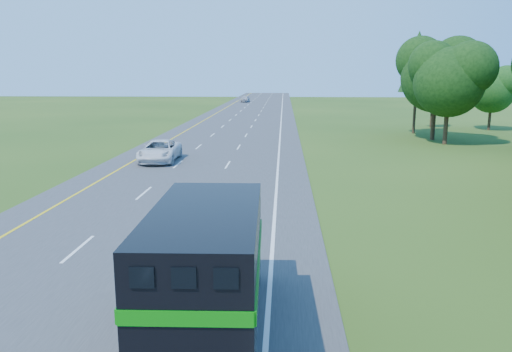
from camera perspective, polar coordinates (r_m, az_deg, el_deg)
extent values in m
cube|color=#38383A|center=(48.30, -3.84, 3.82)|extent=(15.00, 260.00, 0.04)
cube|color=yellow|center=(49.27, -10.22, 3.84)|extent=(0.15, 260.00, 0.01)
cube|color=white|center=(47.94, 2.71, 3.80)|extent=(0.15, 260.00, 0.01)
cylinder|color=black|center=(16.01, -7.59, -10.30)|extent=(0.37, 1.08, 1.07)
cylinder|color=black|center=(15.82, -0.14, -10.47)|extent=(0.37, 1.08, 1.07)
cylinder|color=black|center=(11.88, -11.33, -18.65)|extent=(0.37, 1.08, 1.07)
cylinder|color=black|center=(11.62, -0.88, -19.13)|extent=(0.37, 1.08, 1.07)
cube|color=black|center=(13.01, -5.24, -15.05)|extent=(2.55, 7.84, 0.27)
cube|color=black|center=(15.39, -3.99, -6.47)|extent=(2.43, 1.82, 1.85)
cube|color=black|center=(16.10, -3.70, -3.84)|extent=(2.14, 0.12, 0.58)
cube|color=black|center=(11.79, -5.76, -10.12)|extent=(2.59, 5.71, 2.68)
cube|color=#067709|center=(9.18, -8.11, -15.87)|extent=(2.43, 0.11, 0.29)
cube|color=#067709|center=(11.96, -11.74, -9.30)|extent=(0.20, 5.64, 0.29)
cube|color=#067709|center=(11.65, 0.35, -9.62)|extent=(0.20, 5.64, 0.29)
cube|color=black|center=(9.00, -12.92, -11.24)|extent=(0.44, 0.05, 0.39)
cube|color=black|center=(8.85, -8.25, -11.46)|extent=(0.44, 0.05, 0.39)
cube|color=black|center=(8.76, -3.44, -11.61)|extent=(0.44, 0.05, 0.39)
imported|color=silver|center=(38.39, -10.94, 2.84)|extent=(2.81, 5.74, 1.57)
imported|color=#ACACB3|center=(118.64, -1.23, 8.80)|extent=(2.10, 4.47, 1.48)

